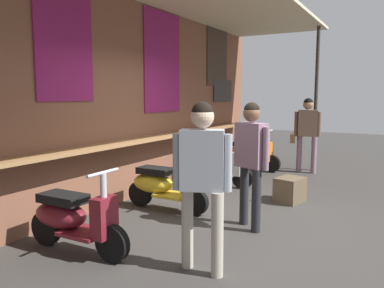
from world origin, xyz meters
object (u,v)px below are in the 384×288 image
Objects in this scene: scooter_yellow at (162,185)px; merchandise_crate at (290,190)px; shopper_passing at (202,169)px; scooter_silver at (214,166)px; scooter_orange at (249,153)px; shopper_with_handbag at (307,127)px; shopper_browsing at (251,152)px; scooter_maroon at (71,218)px.

merchandise_crate is (1.39, -1.60, -0.18)m from scooter_yellow.
merchandise_crate is at bearing -23.81° from shopper_passing.
scooter_yellow is at bearing -93.80° from scooter_silver.
scooter_yellow is 1.82m from scooter_silver.
merchandise_crate is at bearing -51.50° from scooter_orange.
shopper_with_handbag is (0.32, -1.26, 0.65)m from scooter_orange.
scooter_yellow is 0.82× the size of shopper_with_handbag.
shopper_passing is (-5.23, -1.51, 0.66)m from scooter_orange.
scooter_yellow is 1.00× the size of scooter_silver.
merchandise_crate is (-2.29, -1.60, -0.18)m from scooter_orange.
scooter_yellow and scooter_silver have the same top height.
shopper_browsing is 1.72m from merchandise_crate.
scooter_yellow is at bearing 130.85° from merchandise_crate.
shopper_browsing is at bearing -65.31° from scooter_orange.
scooter_maroon is 5.99m from shopper_with_handbag.
shopper_passing is at bearing 178.18° from merchandise_crate.
scooter_maroon is 1.00× the size of scooter_yellow.
scooter_silver is 2.99× the size of merchandise_crate.
scooter_orange is at bearing -5.88° from shopper_passing.
merchandise_crate is at bearing -19.01° from scooter_silver.
scooter_orange is at bearing 89.94° from scooter_yellow.
scooter_yellow is 2.98× the size of merchandise_crate.
shopper_browsing is (1.71, -1.47, 0.64)m from scooter_maroon.
scooter_maroon and scooter_silver have the same top height.
scooter_maroon is 3.59m from merchandise_crate.
scooter_silver is 1.67m from merchandise_crate.
scooter_maroon is 1.82m from scooter_yellow.
shopper_with_handbag is 3.61× the size of merchandise_crate.
scooter_silver and scooter_orange have the same top height.
scooter_silver is (3.65, -0.00, 0.00)m from scooter_maroon.
scooter_orange is at bearing -92.07° from shopper_with_handbag.
merchandise_crate is at bearing 15.93° from shopper_browsing.
scooter_maroon is 2.98× the size of merchandise_crate.
scooter_maroon is 3.65m from scooter_silver.
scooter_orange is 1.45m from shopper_with_handbag.
shopper_passing reaches higher than scooter_orange.
scooter_orange is at bearing 86.20° from scooter_silver.
shopper_passing reaches higher than merchandise_crate.
shopper_passing is at bearing -70.38° from scooter_orange.
scooter_silver is at bearing 89.16° from scooter_maroon.
scooter_yellow is 4.24m from shopper_with_handbag.
scooter_orange reaches higher than merchandise_crate.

